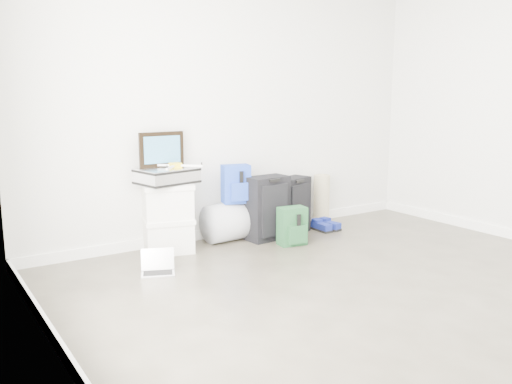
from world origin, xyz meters
TOP-DOWN VIEW (x-y plane):
  - ground at (0.00, 0.00)m, footprint 5.00×5.00m
  - room_envelope at (0.00, 0.02)m, footprint 4.52×5.02m
  - boxes_stack at (-0.87, 2.28)m, footprint 0.53×0.47m
  - briefcase at (-0.87, 2.28)m, footprint 0.56×0.46m
  - painting at (-0.87, 2.38)m, footprint 0.43×0.04m
  - drone at (-0.79, 2.26)m, footprint 0.40×0.40m
  - duffel_bag at (-0.13, 2.31)m, footprint 0.64×0.41m
  - blue_backpack at (-0.13, 2.28)m, footprint 0.30×0.25m
  - large_suitcase at (0.14, 2.12)m, footprint 0.43×0.29m
  - green_backpack at (0.23, 1.82)m, footprint 0.29×0.23m
  - carry_on at (0.52, 2.20)m, footprint 0.42×0.34m
  - shoes at (0.88, 2.09)m, footprint 0.24×0.27m
  - rolled_rug at (1.06, 2.38)m, footprint 0.18×0.18m
  - laptop at (-1.21, 1.76)m, footprint 0.33×0.29m

SIDE VIEW (x-z plane):
  - ground at x=0.00m, z-range 0.00..0.00m
  - shoes at x=0.88m, z-range 0.00..0.09m
  - laptop at x=-1.21m, z-range -0.05..0.14m
  - green_backpack at x=0.23m, z-range -0.01..0.37m
  - duffel_bag at x=-0.13m, z-range 0.00..0.38m
  - rolled_rug at x=1.06m, z-range 0.00..0.55m
  - carry_on at x=0.52m, z-range 0.00..0.59m
  - large_suitcase at x=0.14m, z-range 0.00..0.65m
  - boxes_stack at x=-0.87m, z-range 0.00..0.65m
  - blue_backpack at x=-0.13m, z-range 0.38..0.76m
  - briefcase at x=-0.87m, z-range 0.65..0.79m
  - drone at x=-0.79m, z-range 0.79..0.84m
  - painting at x=-0.87m, z-range 0.79..1.12m
  - room_envelope at x=0.00m, z-range 0.37..3.08m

